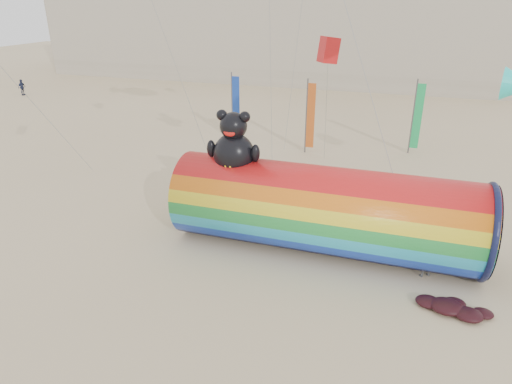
% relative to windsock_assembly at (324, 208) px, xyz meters
% --- Properties ---
extents(ground, '(160.00, 160.00, 0.00)m').
position_rel_windsock_assembly_xyz_m(ground, '(-3.49, -1.73, -1.98)').
color(ground, '#CCB58C').
rests_on(ground, ground).
extents(windsock_assembly, '(12.97, 3.95, 5.98)m').
position_rel_windsock_assembly_xyz_m(windsock_assembly, '(0.00, 0.00, 0.00)').
color(windsock_assembly, red).
rests_on(windsock_assembly, ground).
extents(kite_handler, '(0.72, 0.67, 1.66)m').
position_rel_windsock_assembly_xyz_m(kite_handler, '(4.33, -0.89, -1.15)').
color(kite_handler, '#525559').
rests_on(kite_handler, ground).
extents(fabric_bundle, '(2.62, 1.35, 0.41)m').
position_rel_windsock_assembly_xyz_m(fabric_bundle, '(5.23, -2.95, -1.81)').
color(fabric_bundle, '#3A0A11').
rests_on(fabric_bundle, ground).
extents(festival_banners, '(13.58, 2.25, 5.20)m').
position_rel_windsock_assembly_xyz_m(festival_banners, '(-3.08, 14.08, 0.65)').
color(festival_banners, '#59595E').
rests_on(festival_banners, ground).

